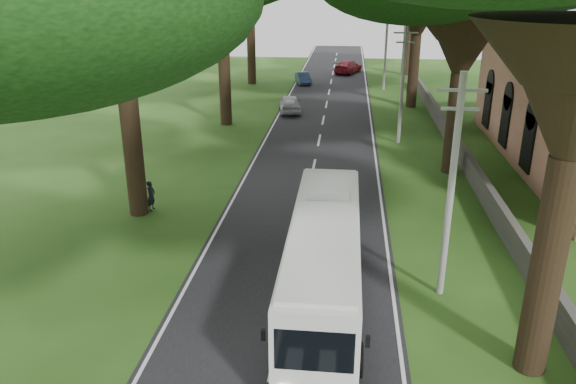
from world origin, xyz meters
name	(u,v)px	position (x,y,z in m)	size (l,w,h in m)	color
road	(318,144)	(0.00, 25.00, 0.01)	(8.00, 120.00, 0.04)	black
property_wall	(455,144)	(9.00, 24.00, 0.60)	(0.35, 50.00, 1.20)	#383533
pole_near	(451,185)	(5.50, 6.00, 4.18)	(1.60, 0.24, 8.00)	gray
pole_mid	(402,83)	(5.50, 26.00, 4.18)	(1.60, 0.24, 8.00)	gray
pole_far	(386,48)	(5.50, 46.00, 4.18)	(1.60, 0.24, 8.00)	gray
coach_bus	(324,259)	(1.30, 4.87, 1.75)	(2.61, 11.03, 3.25)	silver
distant_car_a	(290,103)	(-3.00, 34.57, 0.77)	(1.75, 4.35, 1.48)	#ADAEB2
distant_car_b	(303,78)	(-3.00, 48.44, 0.62)	(1.25, 3.60, 1.19)	navy
distant_car_c	(348,67)	(1.78, 56.22, 0.78)	(2.10, 5.18, 1.50)	maroon
pedestrian	(151,196)	(-7.51, 12.46, 0.75)	(0.55, 0.36, 1.51)	black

